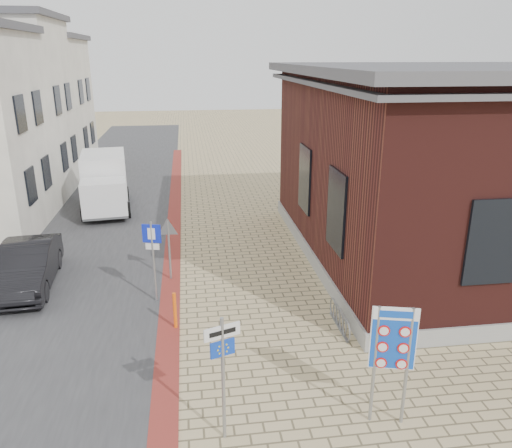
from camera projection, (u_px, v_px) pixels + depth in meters
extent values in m
plane|color=tan|center=(255.00, 386.00, 11.31)|extent=(120.00, 120.00, 0.00)
cube|color=#38383A|center=(103.00, 206.00, 24.65)|extent=(7.00, 60.00, 0.02)
cube|color=maroon|center=(173.00, 238.00, 20.42)|extent=(0.60, 40.00, 0.02)
cube|color=gray|center=(464.00, 245.00, 18.97)|extent=(12.15, 12.15, 0.50)
cube|color=#441815|center=(476.00, 161.00, 17.92)|extent=(12.00, 12.00, 6.00)
cube|color=#4D4C52|center=(489.00, 69.00, 16.91)|extent=(13.00, 13.00, 0.30)
cube|color=#4D4C52|center=(487.00, 81.00, 17.04)|extent=(12.70, 12.70, 0.15)
cube|color=black|center=(337.00, 211.00, 14.55)|extent=(0.12, 1.60, 2.40)
cube|color=black|center=(305.00, 179.00, 18.30)|extent=(0.12, 1.60, 2.40)
cube|color=black|center=(493.00, 242.00, 12.11)|extent=(1.40, 0.12, 2.20)
cube|color=black|center=(31.00, 186.00, 19.74)|extent=(0.10, 1.10, 1.40)
cube|color=black|center=(46.00, 172.00, 22.00)|extent=(0.10, 1.10, 1.40)
cube|color=black|center=(20.00, 114.00, 18.84)|extent=(0.10, 1.10, 1.40)
cube|color=black|center=(37.00, 108.00, 21.09)|extent=(0.10, 1.10, 1.40)
cube|color=black|center=(64.00, 157.00, 25.37)|extent=(0.10, 1.10, 1.40)
cube|color=black|center=(74.00, 148.00, 27.62)|extent=(0.10, 1.10, 1.40)
cube|color=black|center=(57.00, 100.00, 24.47)|extent=(0.10, 1.10, 1.40)
cube|color=black|center=(68.00, 96.00, 26.72)|extent=(0.10, 1.10, 1.40)
cube|color=beige|center=(28.00, 107.00, 31.08)|extent=(7.00, 6.00, 8.00)
cube|color=#4D4C52|center=(18.00, 37.00, 29.75)|extent=(7.40, 6.40, 0.30)
cube|color=black|center=(86.00, 138.00, 31.00)|extent=(0.10, 1.10, 1.40)
cube|color=black|center=(92.00, 133.00, 33.25)|extent=(0.10, 1.10, 1.40)
cube|color=black|center=(81.00, 92.00, 30.10)|extent=(0.10, 1.10, 1.40)
cube|color=black|center=(88.00, 89.00, 32.35)|extent=(0.10, 1.10, 1.40)
torus|color=slate|center=(346.00, 330.00, 13.06)|extent=(0.04, 0.60, 0.60)
torus|color=slate|center=(343.00, 324.00, 13.35)|extent=(0.04, 0.60, 0.60)
torus|color=slate|center=(340.00, 319.00, 13.63)|extent=(0.04, 0.60, 0.60)
torus|color=slate|center=(336.00, 313.00, 13.91)|extent=(0.04, 0.60, 0.60)
torus|color=slate|center=(333.00, 308.00, 14.19)|extent=(0.04, 0.60, 0.60)
cube|color=slate|center=(339.00, 327.00, 13.71)|extent=(0.08, 1.60, 0.04)
imported|color=black|center=(28.00, 266.00, 15.94)|extent=(1.86, 4.47, 1.44)
cube|color=slate|center=(106.00, 202.00, 23.92)|extent=(2.53, 5.16, 0.23)
cube|color=white|center=(104.00, 197.00, 22.09)|extent=(2.11, 1.79, 1.47)
cube|color=black|center=(103.00, 195.00, 21.37)|extent=(1.74, 0.29, 0.74)
cube|color=white|center=(104.00, 174.00, 24.29)|extent=(2.41, 3.53, 2.02)
cylinder|color=black|center=(84.00, 213.00, 22.36)|extent=(0.32, 0.76, 0.74)
cylinder|color=black|center=(128.00, 210.00, 22.83)|extent=(0.32, 0.76, 0.74)
cylinder|color=black|center=(87.00, 196.00, 25.04)|extent=(0.32, 0.76, 0.74)
cylinder|color=black|center=(127.00, 194.00, 25.52)|extent=(0.32, 0.76, 0.74)
cylinder|color=gray|center=(374.00, 365.00, 9.84)|extent=(0.07, 0.07, 2.60)
cylinder|color=gray|center=(407.00, 367.00, 9.78)|extent=(0.07, 0.07, 2.60)
cube|color=white|center=(393.00, 339.00, 9.61)|extent=(0.87, 0.26, 1.34)
cube|color=blue|center=(393.00, 339.00, 9.61)|extent=(0.84, 0.26, 1.30)
cube|color=white|center=(396.00, 314.00, 9.43)|extent=(0.84, 0.26, 0.25)
cylinder|color=gray|center=(223.00, 380.00, 9.37)|extent=(0.07, 0.07, 2.64)
cube|color=white|center=(222.00, 332.00, 9.04)|extent=(0.68, 0.28, 0.25)
cube|color=#0F38B7|center=(222.00, 348.00, 9.15)|extent=(0.47, 0.20, 0.32)
cylinder|color=gray|center=(154.00, 262.00, 14.80)|extent=(0.07, 0.07, 2.54)
cube|color=#1021C0|center=(152.00, 234.00, 14.51)|extent=(0.55, 0.18, 0.56)
cube|color=white|center=(152.00, 247.00, 14.64)|extent=(0.40, 0.14, 0.18)
cylinder|color=gray|center=(169.00, 251.00, 16.34)|extent=(0.07, 0.07, 2.05)
cylinder|color=#FF610D|center=(175.00, 311.00, 13.53)|extent=(0.12, 0.12, 1.06)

